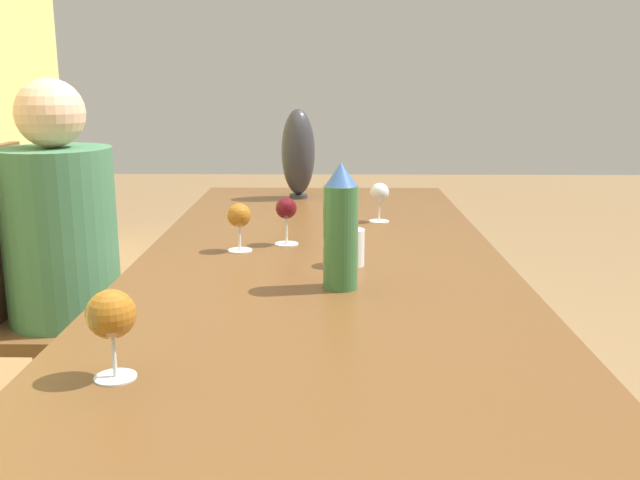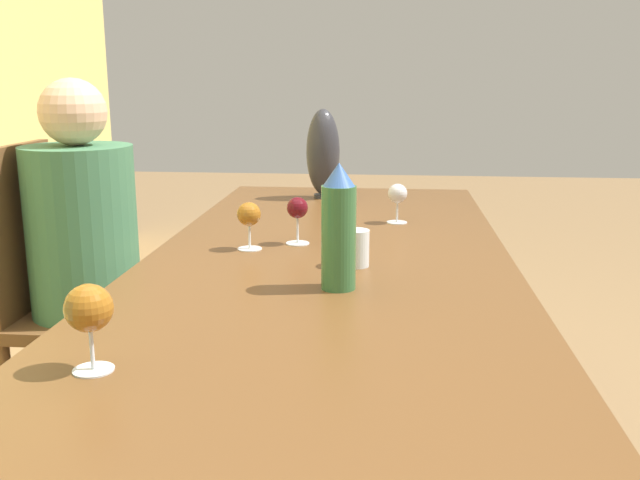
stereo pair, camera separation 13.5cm
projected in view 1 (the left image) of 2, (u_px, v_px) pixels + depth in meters
name	position (u px, v px, depth m)	size (l,w,h in m)	color
dining_table	(320.00, 308.00, 1.67)	(2.84, 0.97, 0.72)	brown
water_bottle	(341.00, 228.00, 1.59)	(0.08, 0.08, 0.29)	#336638
water_tumbler	(351.00, 247.00, 1.81)	(0.07, 0.07, 0.09)	silver
vase	(298.00, 153.00, 2.75)	(0.13, 0.13, 0.34)	#2D2D33
wine_glass_0	(379.00, 194.00, 2.33)	(0.07, 0.07, 0.13)	silver
wine_glass_1	(111.00, 316.00, 1.12)	(0.08, 0.08, 0.15)	silver
wine_glass_2	(286.00, 211.00, 2.02)	(0.07, 0.07, 0.14)	silver
wine_glass_3	(239.00, 217.00, 1.94)	(0.07, 0.07, 0.13)	silver
chair_far	(41.00, 299.00, 2.22)	(0.44, 0.44, 0.99)	brown
person_far	(67.00, 261.00, 2.19)	(0.34, 0.34, 1.19)	#2D2D38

